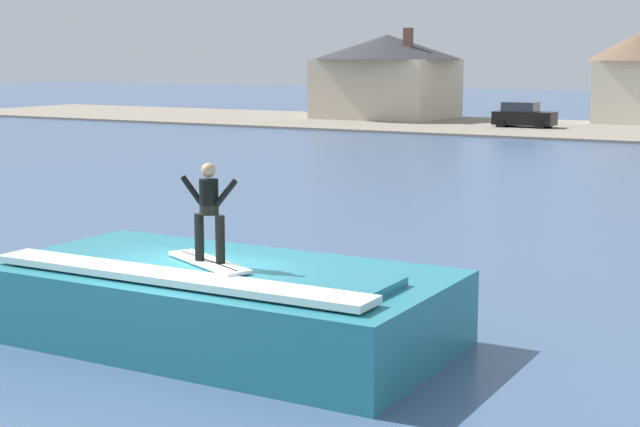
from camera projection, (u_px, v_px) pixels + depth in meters
The scene contains 7 objects.
ground_plane at pixel (195, 348), 16.54m from camera, with size 260.00×260.00×0.00m, color #40597D.
wave_crest at pixel (219, 303), 16.85m from camera, with size 7.97×4.08×1.47m.
surfboard at pixel (208, 262), 16.33m from camera, with size 2.12×1.36×0.06m.
surfer at pixel (209, 207), 16.07m from camera, with size 1.13×0.32×1.67m.
car_near_shore at pixel (523, 116), 65.75m from camera, with size 4.09×2.13×1.86m.
house_with_chimney at pixel (387, 72), 75.40m from camera, with size 11.62×11.62×7.04m.
house_small_cottage at pixel (640, 72), 69.67m from camera, with size 7.69×7.69×6.72m.
Camera 1 is at (9.67, -12.87, 4.93)m, focal length 54.39 mm.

